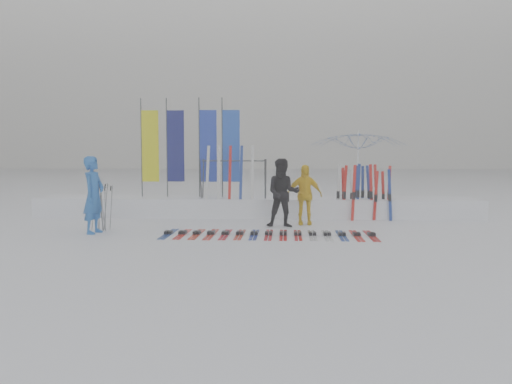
# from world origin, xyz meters

# --- Properties ---
(ground) EXTENTS (120.00, 120.00, 0.00)m
(ground) POSITION_xyz_m (0.00, 0.00, 0.00)
(ground) COLOR white
(ground) RESTS_ON ground
(snow_bank) EXTENTS (14.00, 1.60, 0.60)m
(snow_bank) POSITION_xyz_m (0.00, 4.60, 0.30)
(snow_bank) COLOR white
(snow_bank) RESTS_ON ground
(person_blue) EXTENTS (0.55, 0.76, 1.93)m
(person_blue) POSITION_xyz_m (-3.82, 0.81, 0.97)
(person_blue) COLOR blue
(person_blue) RESTS_ON ground
(person_black) EXTENTS (0.91, 0.71, 1.87)m
(person_black) POSITION_xyz_m (0.90, 2.18, 0.93)
(person_black) COLOR black
(person_black) RESTS_ON ground
(person_yellow) EXTENTS (1.01, 0.46, 1.69)m
(person_yellow) POSITION_xyz_m (1.50, 2.74, 0.85)
(person_yellow) COLOR yellow
(person_yellow) RESTS_ON ground
(tent_canopy) EXTENTS (3.94, 3.97, 2.79)m
(tent_canopy) POSITION_xyz_m (3.27, 4.86, 1.40)
(tent_canopy) COLOR white
(tent_canopy) RESTS_ON ground
(ski_row) EXTENTS (5.15, 1.68, 0.07)m
(ski_row) POSITION_xyz_m (0.58, 0.78, 0.04)
(ski_row) COLOR navy
(ski_row) RESTS_ON ground
(pole_cluster) EXTENTS (0.53, 0.55, 1.26)m
(pole_cluster) POSITION_xyz_m (-3.81, 1.26, 0.60)
(pole_cluster) COLOR #595B60
(pole_cluster) RESTS_ON ground
(feather_flags) EXTENTS (3.22, 0.08, 3.20)m
(feather_flags) POSITION_xyz_m (-2.12, 4.68, 2.24)
(feather_flags) COLOR #383A3F
(feather_flags) RESTS_ON ground
(ski_rack) EXTENTS (2.04, 0.80, 1.23)m
(ski_rack) POSITION_xyz_m (-0.66, 4.20, 1.38)
(ski_rack) COLOR #383A3F
(ski_rack) RESTS_ON ground
(upright_skis) EXTENTS (1.64, 1.15, 1.69)m
(upright_skis) POSITION_xyz_m (3.38, 4.14, 0.81)
(upright_skis) COLOR red
(upright_skis) RESTS_ON ground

